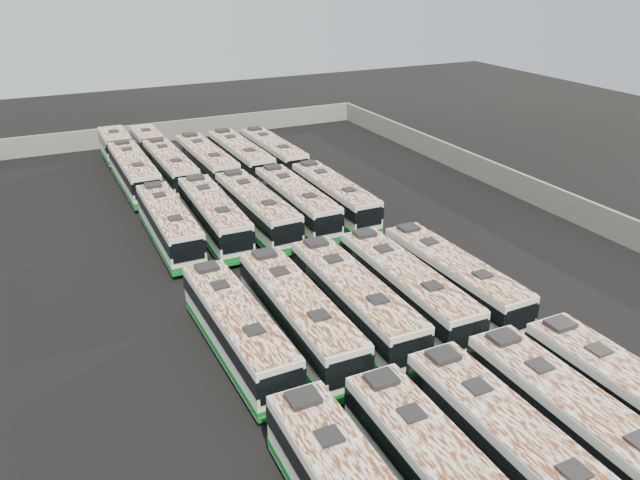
{
  "coord_description": "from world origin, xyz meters",
  "views": [
    {
      "loc": [
        -15.89,
        -34.65,
        19.22
      ],
      "look_at": [
        1.02,
        0.37,
        1.6
      ],
      "focal_mm": 35.0,
      "sensor_mm": 36.0,
      "label": 1
    }
  ],
  "objects": [
    {
      "name": "ground",
      "position": [
        0.0,
        0.0,
        0.0
      ],
      "size": [
        140.0,
        140.0,
        0.0
      ],
      "primitive_type": "plane",
      "color": "black",
      "rests_on": "ground"
    },
    {
      "name": "perimeter_wall",
      "position": [
        0.0,
        0.0,
        1.1
      ],
      "size": [
        45.2,
        73.2,
        2.2
      ],
      "color": "#65635F",
      "rests_on": "ground"
    },
    {
      "name": "bus_front_center",
      "position": [
        -0.99,
        -21.28,
        1.71
      ],
      "size": [
        2.53,
        11.86,
        3.34
      ],
      "rotation": [
        0.0,
        0.0,
        0.0
      ],
      "color": "silver",
      "rests_on": "ground"
    },
    {
      "name": "bus_front_right",
      "position": [
        2.37,
        -21.28,
        1.7
      ],
      "size": [
        2.54,
        11.83,
        3.33
      ],
      "rotation": [
        0.0,
        0.0,
        -0.0
      ],
      "color": "silver",
      "rests_on": "ground"
    },
    {
      "name": "bus_midfront_far_left",
      "position": [
        -7.79,
        -8.01,
        1.66
      ],
      "size": [
        2.68,
        11.55,
        3.24
      ],
      "rotation": [
        0.0,
        0.0,
        0.02
      ],
      "color": "silver",
      "rests_on": "ground"
    },
    {
      "name": "bus_midfront_left",
      "position": [
        -4.43,
        -8.25,
        1.73
      ],
      "size": [
        2.65,
        12.01,
        3.38
      ],
      "rotation": [
        0.0,
        0.0,
        -0.01
      ],
      "color": "silver",
      "rests_on": "ground"
    },
    {
      "name": "bus_midfront_center",
      "position": [
        -1.0,
        -8.14,
        1.73
      ],
      "size": [
        2.69,
        12.02,
        3.38
      ],
      "rotation": [
        0.0,
        0.0,
        -0.01
      ],
      "color": "silver",
      "rests_on": "ground"
    },
    {
      "name": "bus_midfront_right",
      "position": [
        2.38,
        -8.18,
        1.72
      ],
      "size": [
        2.7,
        11.97,
        3.36
      ],
      "rotation": [
        0.0,
        0.0,
        -0.01
      ],
      "color": "silver",
      "rests_on": "ground"
    },
    {
      "name": "bus_midfront_far_right",
      "position": [
        5.73,
        -8.22,
        1.66
      ],
      "size": [
        2.67,
        11.54,
        3.24
      ],
      "rotation": [
        0.0,
        0.0,
        0.02
      ],
      "color": "silver",
      "rests_on": "ground"
    },
    {
      "name": "bus_midback_far_left",
      "position": [
        -7.69,
        7.52,
        1.66
      ],
      "size": [
        2.55,
        11.54,
        3.25
      ],
      "rotation": [
        0.0,
        0.0,
        -0.01
      ],
      "color": "silver",
      "rests_on": "ground"
    },
    {
      "name": "bus_midback_left",
      "position": [
        -4.33,
        7.52,
        1.7
      ],
      "size": [
        2.73,
        11.84,
        3.32
      ],
      "rotation": [
        0.0,
        0.0,
        -0.02
      ],
      "color": "silver",
      "rests_on": "ground"
    },
    {
      "name": "bus_midback_center",
      "position": [
        -1.02,
        7.35,
        1.71
      ],
      "size": [
        2.8,
        11.93,
        3.35
      ],
      "rotation": [
        0.0,
        0.0,
        0.02
      ],
      "color": "silver",
      "rests_on": "ground"
    },
    {
      "name": "bus_midback_right",
      "position": [
        2.37,
        7.5,
        1.68
      ],
      "size": [
        2.47,
        11.66,
        3.29
      ],
      "rotation": [
        0.0,
        0.0,
        -0.0
      ],
      "color": "silver",
      "rests_on": "ground"
    },
    {
      "name": "bus_midback_far_right",
      "position": [
        5.68,
        7.42,
        1.65
      ],
      "size": [
        2.44,
        11.48,
        3.23
      ],
      "rotation": [
        0.0,
        0.0,
        0.0
      ],
      "color": "silver",
      "rests_on": "ground"
    },
    {
      "name": "bus_back_far_left",
      "position": [
        -7.72,
        23.83,
        1.72
      ],
      "size": [
        2.59,
        18.63,
        3.38
      ],
      "rotation": [
        0.0,
        0.0,
        0.0
      ],
      "color": "silver",
      "rests_on": "ground"
    },
    {
      "name": "bus_back_left",
      "position": [
        -4.47,
        23.82,
        1.65
      ],
      "size": [
        2.75,
        17.9,
        3.24
      ],
      "rotation": [
        0.0,
        0.0,
        0.02
      ],
      "color": "silver",
      "rests_on": "ground"
    },
    {
      "name": "bus_back_center",
      "position": [
        -1.05,
        20.58,
        1.72
      ],
      "size": [
        2.83,
        12.02,
        3.37
      ],
      "rotation": [
        0.0,
        0.0,
        0.03
      ],
      "color": "silver",
      "rests_on": "ground"
    },
    {
      "name": "bus_back_right",
      "position": [
        2.33,
        20.7,
        1.72
      ],
      "size": [
        2.76,
        12.01,
        3.37
      ],
      "rotation": [
        0.0,
        0.0,
        0.02
      ],
      "color": "silver",
      "rests_on": "ground"
    },
    {
      "name": "bus_back_far_right",
      "position": [
        5.72,
        20.68,
        1.66
      ],
      "size": [
        2.66,
        11.55,
        3.24
      ],
      "rotation": [
        0.0,
        0.0,
        0.02
      ],
      "color": "silver",
      "rests_on": "ground"
    }
  ]
}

